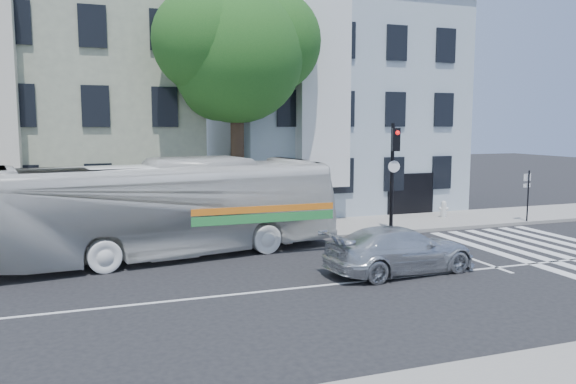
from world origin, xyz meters
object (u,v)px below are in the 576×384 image
sedan (400,250)px  fire_hydrant (444,209)px  bus (167,208)px  traffic_signal (394,163)px

sedan → fire_hydrant: sedan is taller
sedan → fire_hydrant: size_ratio=6.17×
bus → fire_hydrant: size_ratio=15.32×
fire_hydrant → bus: bearing=-166.9°
bus → sedan: 8.17m
traffic_signal → fire_hydrant: bearing=44.0°
traffic_signal → fire_hydrant: traffic_signal is taller
traffic_signal → bus: bearing=-161.5°
bus → fire_hydrant: (13.73, 3.20, -1.17)m
bus → traffic_signal: (9.46, 0.74, 1.31)m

